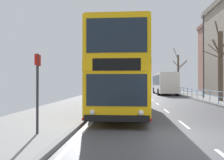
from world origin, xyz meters
TOP-DOWN VIEW (x-y plane):
  - ground at (-0.72, -0.00)m, footprint 15.80×140.00m
  - double_decker_bus_main at (-2.74, 6.72)m, footprint 2.79×11.47m
  - background_bus_far_lane at (2.77, 27.90)m, footprint 2.70×9.66m
  - pedestrian_railing_far_kerb at (4.45, 13.94)m, footprint 0.05×33.33m
  - bus_stop_sign_near at (-5.23, -0.29)m, footprint 0.08×0.44m
  - street_lamp_far_side at (5.54, 18.31)m, footprint 0.28×0.60m
  - bare_tree_far_00 at (5.26, 30.15)m, footprint 2.48×2.46m
  - bare_tree_far_02 at (5.69, 14.05)m, footprint 1.81×2.70m

SIDE VIEW (x-z plane):
  - ground at x=-0.72m, z-range -0.06..0.14m
  - pedestrian_railing_far_kerb at x=4.45m, z-range 0.31..1.29m
  - background_bus_far_lane at x=2.77m, z-range 0.14..3.23m
  - bus_stop_sign_near at x=-5.23m, z-range 0.44..3.00m
  - double_decker_bus_main at x=-2.74m, z-range 0.11..4.55m
  - bare_tree_far_00 at x=5.26m, z-range -0.22..6.88m
  - bare_tree_far_02 at x=5.69m, z-range -0.06..6.77m
  - street_lamp_far_side at x=5.54m, z-range 0.77..9.69m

